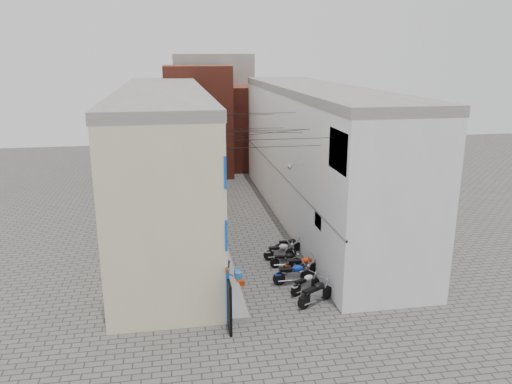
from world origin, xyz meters
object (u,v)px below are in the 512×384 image
motorcycle_a (316,292)px  motorcycle_e (286,259)px  motorcycle_f (280,250)px  person_a (221,262)px  water_jug_near (239,278)px  motorcycle_g (289,244)px  motorcycle_b (305,282)px  motorcycle_c (293,273)px  water_jug_far (238,275)px  person_b (228,274)px  red_crate (240,283)px  motorcycle_d (302,264)px

motorcycle_a → motorcycle_e: motorcycle_a is taller
motorcycle_f → person_a: (-3.47, -2.13, 0.45)m
water_jug_near → motorcycle_g: bearing=45.8°
motorcycle_b → motorcycle_c: 1.08m
motorcycle_f → water_jug_far: 3.47m
motorcycle_c → person_a: (-3.45, 0.97, 0.40)m
motorcycle_a → motorcycle_f: (-0.49, 5.29, -0.07)m
motorcycle_a → motorcycle_c: (-0.50, 2.19, -0.01)m
motorcycle_b → motorcycle_e: (-0.28, 2.98, -0.03)m
motorcycle_b → person_b: bearing=-128.8°
motorcycle_c → red_crate: (-2.62, 0.29, -0.47)m
motorcycle_c → motorcycle_g: 4.12m
person_b → water_jug_near: size_ratio=2.42×
motorcycle_d → motorcycle_e: motorcycle_d is taller
motorcycle_g → water_jug_near: bearing=-44.9°
motorcycle_b → water_jug_far: 3.57m
water_jug_near → water_jug_far: water_jug_near is taller
motorcycle_d → person_b: bearing=-68.2°
motorcycle_d → motorcycle_f: (-0.70, 2.18, -0.05)m
water_jug_near → person_a: bearing=152.1°
person_a → water_jug_far: bearing=-87.2°
motorcycle_b → water_jug_far: bearing=-150.3°
motorcycle_b → water_jug_near: bearing=-145.2°
motorcycle_d → motorcycle_e: (-0.64, 1.04, -0.10)m
water_jug_near → water_jug_far: size_ratio=1.05×
motorcycle_b → motorcycle_d: 1.97m
motorcycle_a → motorcycle_f: 5.31m
motorcycle_a → motorcycle_d: 3.12m
motorcycle_c → water_jug_far: bearing=-109.7°
motorcycle_e → water_jug_far: motorcycle_e is taller
motorcycle_a → motorcycle_g: 6.24m
motorcycle_d → person_a: (-4.17, 0.05, 0.40)m
motorcycle_d → motorcycle_a: bearing=0.7°
motorcycle_e → motorcycle_g: 2.19m
motorcycle_f → water_jug_far: bearing=-55.2°
motorcycle_a → motorcycle_d: size_ratio=1.03×
motorcycle_e → motorcycle_f: motorcycle_f is taller
motorcycle_g → red_crate: size_ratio=4.17×
person_a → motorcycle_f: bearing=-50.7°
red_crate → motorcycle_d: bearing=10.8°
motorcycle_g → water_jug_near: (-3.41, -3.50, -0.20)m
person_a → water_jug_near: (0.80, -0.42, -0.70)m
motorcycle_e → motorcycle_f: size_ratio=0.90×
motorcycle_d → motorcycle_e: size_ratio=1.21×
motorcycle_f → person_b: bearing=-48.8°
red_crate → person_b: bearing=-137.9°
motorcycle_a → motorcycle_d: (0.21, 3.11, -0.02)m
water_jug_far → red_crate: (0.03, -0.61, -0.15)m
motorcycle_b → motorcycle_f: (-0.33, 4.11, 0.02)m
motorcycle_f → person_a: bearing=-63.2°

